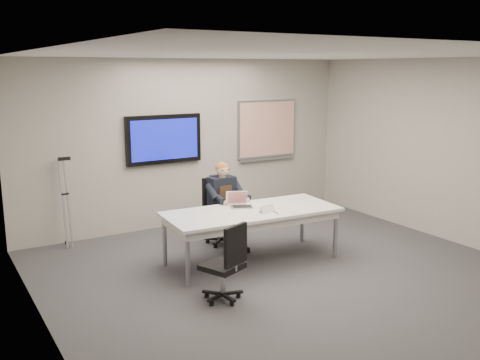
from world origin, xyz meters
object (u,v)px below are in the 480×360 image
office_chair_far (220,223)px  seated_person (227,214)px  laptop (240,203)px  office_chair_near (225,277)px  conference_table (252,216)px

office_chair_far → seated_person: 0.31m
seated_person → laptop: 0.54m
office_chair_near → laptop: size_ratio=2.37×
conference_table → laptop: bearing=104.5°
office_chair_far → seated_person: seated_person is taller
office_chair_near → laptop: (0.91, 1.18, 0.50)m
seated_person → laptop: (-0.06, -0.45, 0.28)m
seated_person → office_chair_near: bearing=-120.7°
conference_table → seated_person: seated_person is taller
office_chair_near → conference_table: bearing=-157.8°
seated_person → laptop: size_ratio=3.25×
office_chair_far → office_chair_near: 2.10m
conference_table → office_chair_near: size_ratio=2.63×
office_chair_near → seated_person: 1.91m
conference_table → office_chair_far: office_chair_far is taller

